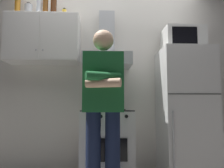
% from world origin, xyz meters
% --- Properties ---
extents(back_wall_tiled, '(4.80, 0.10, 2.70)m').
position_xyz_m(back_wall_tiled, '(0.00, 0.60, 1.35)').
color(back_wall_tiled, silver).
rests_on(back_wall_tiled, ground_plane).
extents(upper_cabinet, '(0.90, 0.37, 0.60)m').
position_xyz_m(upper_cabinet, '(-0.85, 0.37, 1.75)').
color(upper_cabinet, white).
extents(stove_oven, '(0.60, 0.62, 0.87)m').
position_xyz_m(stove_oven, '(-0.05, 0.25, 0.43)').
color(stove_oven, white).
rests_on(stove_oven, ground_plane).
extents(range_hood, '(0.60, 0.44, 0.75)m').
position_xyz_m(range_hood, '(-0.05, 0.38, 1.60)').
color(range_hood, '#B7BABF').
extents(refrigerator, '(0.60, 0.62, 1.60)m').
position_xyz_m(refrigerator, '(0.90, 0.25, 0.80)').
color(refrigerator, silver).
rests_on(refrigerator, ground_plane).
extents(microwave, '(0.48, 0.37, 0.28)m').
position_xyz_m(microwave, '(0.90, 0.27, 1.74)').
color(microwave, silver).
rests_on(microwave, refrigerator).
extents(person_standing, '(0.38, 0.33, 1.64)m').
position_xyz_m(person_standing, '(-0.10, -0.36, 0.90)').
color(person_standing, '#192342').
rests_on(person_standing, ground_plane).
extents(bottle_canister_steel, '(0.10, 0.10, 0.19)m').
position_xyz_m(bottle_canister_steel, '(-1.07, 0.42, 2.14)').
color(bottle_canister_steel, '#B2B5BA').
rests_on(bottle_canister_steel, upper_cabinet).
extents(bottle_rum_dark, '(0.08, 0.08, 0.28)m').
position_xyz_m(bottle_rum_dark, '(-0.73, 0.38, 2.18)').
color(bottle_rum_dark, '#47230F').
rests_on(bottle_rum_dark, upper_cabinet).
extents(bottle_vodka_clear, '(0.07, 0.07, 0.29)m').
position_xyz_m(bottle_vodka_clear, '(-0.92, 0.40, 2.19)').
color(bottle_vodka_clear, silver).
rests_on(bottle_vodka_clear, upper_cabinet).
extents(bottle_liquor_amber, '(0.07, 0.07, 0.33)m').
position_xyz_m(bottle_liquor_amber, '(-1.21, 0.42, 2.21)').
color(bottle_liquor_amber, '#B7721E').
rests_on(bottle_liquor_amber, upper_cabinet).
extents(bottle_spice_jar, '(0.06, 0.06, 0.13)m').
position_xyz_m(bottle_spice_jar, '(-0.60, 0.41, 2.11)').
color(bottle_spice_jar, gold).
rests_on(bottle_spice_jar, upper_cabinet).
extents(bottle_beer_brown, '(0.07, 0.07, 0.25)m').
position_xyz_m(bottle_beer_brown, '(-0.84, 0.37, 2.17)').
color(bottle_beer_brown, brown).
rests_on(bottle_beer_brown, upper_cabinet).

